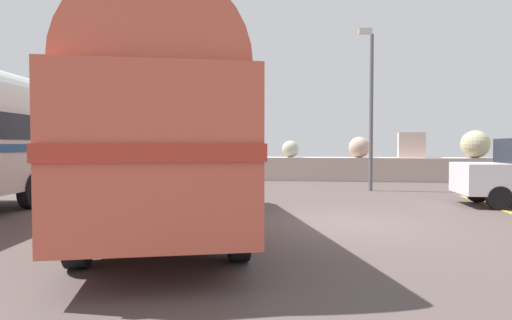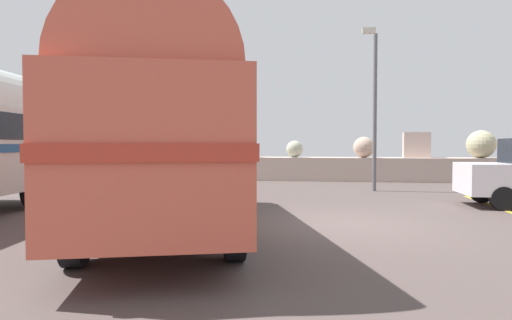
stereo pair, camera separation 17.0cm
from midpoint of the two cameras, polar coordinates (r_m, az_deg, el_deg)
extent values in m
cube|color=#514542|center=(9.78, 11.45, -8.08)|extent=(32.00, 26.00, 0.02)
cube|color=#BCA79A|center=(21.45, 9.74, -1.13)|extent=(31.36, 1.80, 1.10)
cube|color=#B8A891|center=(25.15, -21.39, 1.82)|extent=(1.56, 1.50, 1.18)
cube|color=#C1B193|center=(23.39, -14.42, 1.75)|extent=(1.23, 1.16, 1.07)
sphere|color=#B29C8E|center=(22.76, -10.25, 1.42)|extent=(0.78, 0.78, 0.78)
cube|color=tan|center=(21.37, -1.24, 1.52)|extent=(1.05, 0.94, 0.86)
sphere|color=#B0B59B|center=(21.19, 5.21, 1.42)|extent=(0.80, 0.80, 0.80)
sphere|color=#C1A490|center=(21.15, 13.90, 1.60)|extent=(0.97, 0.97, 0.97)
cube|color=beige|center=(22.23, 20.08, 1.82)|extent=(1.30, 1.26, 1.18)
sphere|color=#BAB58D|center=(22.25, 27.12, 1.81)|extent=(1.25, 1.25, 1.25)
cube|color=gold|center=(14.06, 28.22, -5.14)|extent=(0.12, 4.40, 0.01)
cylinder|color=black|center=(11.77, -15.73, -4.00)|extent=(0.54, 1.00, 0.96)
cylinder|color=black|center=(11.69, -4.90, -3.97)|extent=(0.54, 1.00, 0.96)
cylinder|color=black|center=(6.68, -21.48, -8.61)|extent=(0.54, 1.00, 0.96)
cylinder|color=black|center=(6.55, -2.08, -8.69)|extent=(0.54, 1.00, 0.96)
cube|color=#C7543F|center=(9.01, -10.93, 1.07)|extent=(4.72, 8.74, 2.10)
cylinder|color=#C7543F|center=(9.06, -10.97, 7.73)|extent=(4.43, 8.36, 2.20)
cube|color=#B53425|center=(9.01, -10.93, 1.41)|extent=(4.79, 8.83, 0.20)
cube|color=black|center=(9.02, -10.95, 4.74)|extent=(4.66, 8.42, 0.64)
cube|color=silver|center=(13.32, -10.10, -2.38)|extent=(2.23, 0.81, 0.28)
cylinder|color=black|center=(13.21, -26.24, -3.48)|extent=(0.40, 0.99, 0.96)
cube|color=silver|center=(15.18, -27.08, -2.03)|extent=(2.28, 0.45, 0.28)
cylinder|color=black|center=(13.09, 29.42, -4.33)|extent=(0.62, 0.20, 0.62)
cylinder|color=black|center=(14.52, 27.24, -3.69)|extent=(0.62, 0.20, 0.62)
cylinder|color=#5B5B60|center=(16.76, 15.29, 5.83)|extent=(0.14, 0.14, 5.71)
cube|color=beige|center=(16.29, 14.58, 15.76)|extent=(0.44, 0.24, 0.18)
camera|label=1|loc=(0.09, -89.50, 0.02)|focal=31.17mm
camera|label=2|loc=(0.09, 90.50, -0.02)|focal=31.17mm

